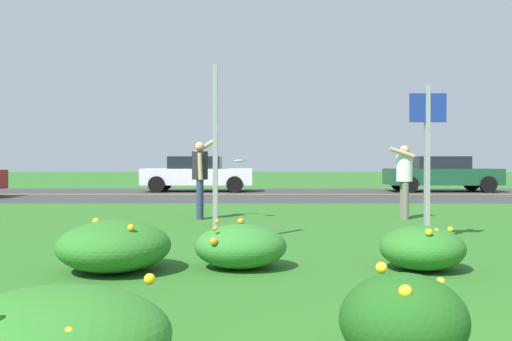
# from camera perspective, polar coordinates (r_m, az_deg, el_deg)

# --- Properties ---
(ground_plane) EXTENTS (120.00, 120.00, 0.00)m
(ground_plane) POSITION_cam_1_polar(r_m,az_deg,el_deg) (11.97, 9.49, -5.03)
(ground_plane) COLOR #2D6B23
(highway_strip) EXTENTS (120.00, 9.25, 0.01)m
(highway_strip) POSITION_cam_1_polar(r_m,az_deg,el_deg) (21.66, 5.38, -2.38)
(highway_strip) COLOR #38383A
(highway_strip) RESTS_ON ground
(highway_center_stripe) EXTENTS (120.00, 0.16, 0.00)m
(highway_center_stripe) POSITION_cam_1_polar(r_m,az_deg,el_deg) (21.66, 5.38, -2.36)
(highway_center_stripe) COLOR yellow
(highway_center_stripe) RESTS_ON ground
(daylily_clump_front_right) EXTENTS (0.96, 1.01, 0.51)m
(daylily_clump_front_right) POSITION_cam_1_polar(r_m,az_deg,el_deg) (6.84, 16.17, -7.40)
(daylily_clump_front_right) COLOR #2D7526
(daylily_clump_front_right) RESTS_ON ground
(daylily_clump_front_center) EXTENTS (1.27, 1.17, 0.55)m
(daylily_clump_front_center) POSITION_cam_1_polar(r_m,az_deg,el_deg) (3.46, -19.22, -15.34)
(daylily_clump_front_center) COLOR #2D7526
(daylily_clump_front_center) RESTS_ON ground
(daylily_clump_mid_center) EXTENTS (1.27, 1.33, 0.57)m
(daylily_clump_mid_center) POSITION_cam_1_polar(r_m,az_deg,el_deg) (6.67, -13.91, -7.29)
(daylily_clump_mid_center) COLOR #2D7526
(daylily_clump_mid_center) RESTS_ON ground
(daylily_clump_mid_left) EXTENTS (0.77, 0.72, 0.61)m
(daylily_clump_mid_left) POSITION_cam_1_polar(r_m,az_deg,el_deg) (3.65, 14.43, -14.19)
(daylily_clump_mid_left) COLOR #1E5619
(daylily_clump_mid_left) RESTS_ON ground
(daylily_clump_mid_right) EXTENTS (1.06, 0.97, 0.56)m
(daylily_clump_mid_right) POSITION_cam_1_polar(r_m,az_deg,el_deg) (6.67, -1.54, -7.53)
(daylily_clump_mid_right) COLOR #337F2D
(daylily_clump_mid_right) RESTS_ON ground
(sign_post_near_path) EXTENTS (0.07, 0.10, 2.67)m
(sign_post_near_path) POSITION_cam_1_polar(r_m,az_deg,el_deg) (8.56, -4.07, 1.58)
(sign_post_near_path) COLOR #93969B
(sign_post_near_path) RESTS_ON ground
(sign_post_by_roadside) EXTENTS (0.56, 0.10, 2.40)m
(sign_post_by_roadside) POSITION_cam_1_polar(r_m,az_deg,el_deg) (9.16, 16.65, 2.29)
(sign_post_by_roadside) COLOR #93969B
(sign_post_by_roadside) RESTS_ON ground
(person_thrower_dark_shirt) EXTENTS (0.53, 0.49, 1.76)m
(person_thrower_dark_shirt) POSITION_cam_1_polar(r_m,az_deg,el_deg) (12.33, -5.57, -0.21)
(person_thrower_dark_shirt) COLOR #232328
(person_thrower_dark_shirt) RESTS_ON ground
(person_catcher_white_shirt) EXTENTS (0.54, 0.49, 1.58)m
(person_catcher_white_shirt) POSITION_cam_1_polar(r_m,az_deg,el_deg) (12.70, 14.51, -0.43)
(person_catcher_white_shirt) COLOR silver
(person_catcher_white_shirt) RESTS_ON ground
(frisbee_white) EXTENTS (0.24, 0.24, 0.06)m
(frisbee_white) POSITION_cam_1_polar(r_m,az_deg,el_deg) (12.29, -1.63, 0.96)
(frisbee_white) COLOR white
(car_white_center_left) EXTENTS (4.50, 2.00, 1.45)m
(car_white_center_left) POSITION_cam_1_polar(r_m,az_deg,el_deg) (23.77, -5.84, -0.32)
(car_white_center_left) COLOR silver
(car_white_center_left) RESTS_ON ground
(car_dark_green_center_right) EXTENTS (4.50, 2.00, 1.45)m
(car_dark_green_center_right) POSITION_cam_1_polar(r_m,az_deg,el_deg) (24.78, 17.92, -0.30)
(car_dark_green_center_right) COLOR #194C2D
(car_dark_green_center_right) RESTS_ON ground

